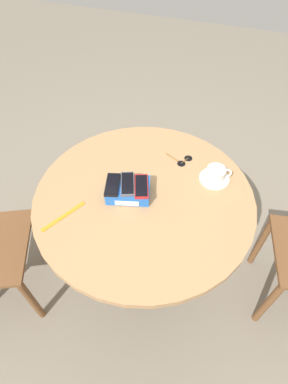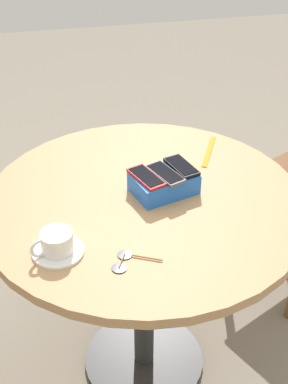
{
  "view_description": "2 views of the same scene",
  "coord_description": "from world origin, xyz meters",
  "views": [
    {
      "loc": [
        0.27,
        -0.78,
        1.73
      ],
      "look_at": [
        0.0,
        0.0,
        0.76
      ],
      "focal_mm": 28.0,
      "sensor_mm": 36.0,
      "label": 1
    },
    {
      "loc": [
        0.28,
        1.25,
        1.65
      ],
      "look_at": [
        0.0,
        0.0,
        0.76
      ],
      "focal_mm": 50.0,
      "sensor_mm": 36.0,
      "label": 2
    }
  ],
  "objects": [
    {
      "name": "lanyard_strap",
      "position": [
        -0.27,
        -0.21,
        0.75
      ],
      "size": [
        0.11,
        0.19,
        0.0
      ],
      "primitive_type": "cube",
      "rotation": [
        0.0,
        0.0,
        1.1
      ],
      "color": "orange",
      "rests_on": "round_table"
    },
    {
      "name": "phone_black",
      "position": [
        -0.12,
        -0.04,
        0.81
      ],
      "size": [
        0.09,
        0.13,
        0.01
      ],
      "color": "black",
      "rests_on": "phone_box"
    },
    {
      "name": "phone_box",
      "position": [
        -0.06,
        -0.02,
        0.77
      ],
      "size": [
        0.21,
        0.17,
        0.06
      ],
      "color": "blue",
      "rests_on": "round_table"
    },
    {
      "name": "saucer",
      "position": [
        0.27,
        0.19,
        0.75
      ],
      "size": [
        0.13,
        0.13,
        0.01
      ],
      "primitive_type": "cylinder",
      "color": "white",
      "rests_on": "round_table"
    },
    {
      "name": "phone_gray",
      "position": [
        -0.07,
        -0.02,
        0.81
      ],
      "size": [
        0.1,
        0.14,
        0.01
      ],
      "color": "#515156",
      "rests_on": "phone_box"
    },
    {
      "name": "ground_plane",
      "position": [
        0.0,
        0.0,
        0.0
      ],
      "size": [
        8.0,
        8.0,
        0.0
      ],
      "primitive_type": "plane",
      "color": "gray"
    },
    {
      "name": "round_table",
      "position": [
        0.0,
        0.0,
        0.61
      ],
      "size": [
        0.95,
        0.95,
        0.74
      ],
      "color": "#2D2D2D",
      "rests_on": "ground_plane"
    },
    {
      "name": "sunglasses",
      "position": [
        0.11,
        0.26,
        0.75
      ],
      "size": [
        0.13,
        0.08,
        0.01
      ],
      "color": "black",
      "rests_on": "round_table"
    },
    {
      "name": "coffee_cup",
      "position": [
        0.27,
        0.19,
        0.78
      ],
      "size": [
        0.11,
        0.08,
        0.06
      ],
      "color": "white",
      "rests_on": "saucer"
    },
    {
      "name": "phone_red",
      "position": [
        -0.01,
        -0.01,
        0.81
      ],
      "size": [
        0.1,
        0.14,
        0.01
      ],
      "color": "red",
      "rests_on": "phone_box"
    }
  ]
}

